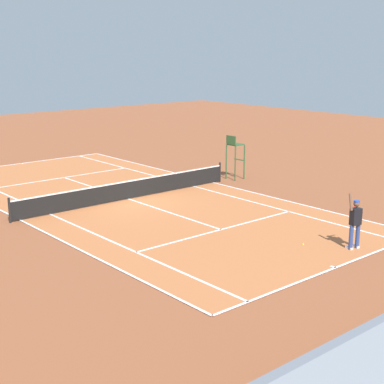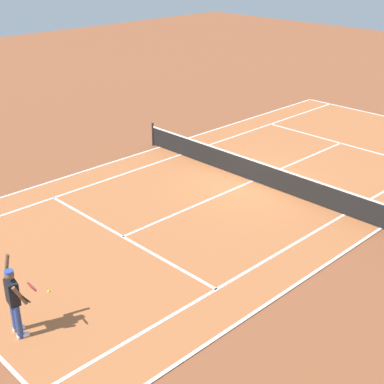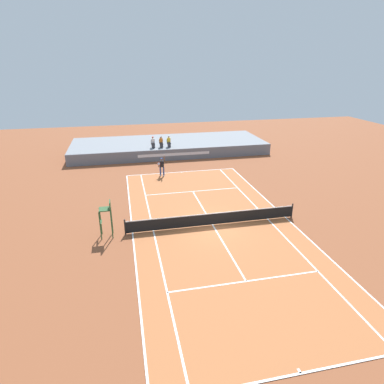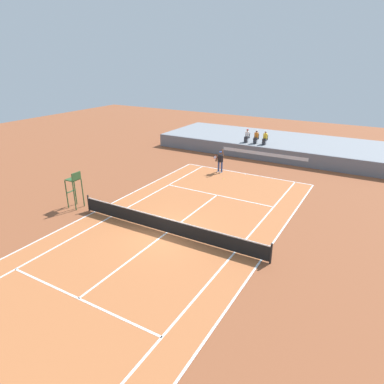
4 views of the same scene
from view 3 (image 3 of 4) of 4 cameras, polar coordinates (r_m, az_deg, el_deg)
ground_plane at (r=22.89m, az=3.61°, el=-5.77°), size 80.00×80.00×0.00m
court at (r=22.89m, az=3.61°, el=-5.75°), size 11.08×23.88×0.03m
net at (r=22.66m, az=3.64°, el=-4.60°), size 11.98×0.10×1.07m
barrier_wall at (r=37.60m, az=-3.13°, el=6.50°), size 23.47×0.25×1.30m
bleacher_platform at (r=41.63m, az=-4.09°, el=7.99°), size 23.47×8.17×1.30m
spectator_seated_0 at (r=38.12m, az=-6.79°, el=8.55°), size 0.44×0.60×1.27m
spectator_seated_1 at (r=38.22m, az=-5.38°, el=8.64°), size 0.44×0.60×1.27m
spectator_seated_2 at (r=38.33m, az=-4.04°, el=8.72°), size 0.44×0.60×1.27m
tennis_player at (r=32.30m, az=-5.27°, el=4.47°), size 0.82×0.62×2.08m
tennis_ball at (r=31.39m, az=-2.98°, el=2.17°), size 0.07×0.07×0.07m
umpire_chair at (r=21.51m, az=-14.66°, el=-3.78°), size 0.77×0.77×2.44m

